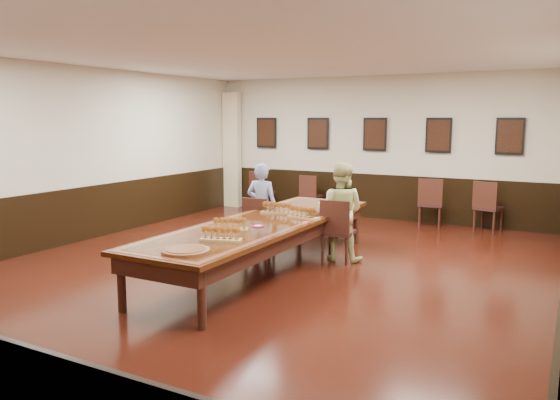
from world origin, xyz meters
The scene contains 23 objects.
floor centered at (0.00, 0.00, -0.01)m, with size 8.00×10.00×0.02m, color black.
ceiling centered at (0.00, 0.00, 3.21)m, with size 8.00×10.00×0.02m, color white.
wall_back centered at (0.00, 5.01, 1.60)m, with size 8.00×0.02×3.20m, color beige.
wall_left centered at (-4.01, 0.00, 1.60)m, with size 0.02×10.00×3.20m, color beige.
chair_man centered at (-0.67, 1.00, 0.47)m, with size 0.44×0.48×0.94m, color black, non-canonical shape.
chair_woman centered at (0.76, 1.02, 0.50)m, with size 0.47×0.51×1.00m, color black, non-canonical shape.
spare_chair_a centered at (-2.73, 4.60, 0.49)m, with size 0.46×0.50×0.98m, color black, non-canonical shape.
spare_chair_b centered at (-1.45, 4.71, 0.47)m, with size 0.44×0.48×0.94m, color black, non-canonical shape.
spare_chair_c centered at (1.38, 4.52, 0.52)m, with size 0.48×0.53×1.03m, color black, non-canonical shape.
spare_chair_d centered at (2.52, 4.62, 0.51)m, with size 0.48×0.52×1.02m, color black, non-canonical shape.
person_man centered at (-0.68, 1.10, 0.75)m, with size 0.55×0.36×1.50m, color #4560AD.
person_woman centered at (0.75, 1.13, 0.79)m, with size 0.78×0.61×1.57m, color #D1D484.
pink_phone centered at (0.60, 0.16, 0.76)m, with size 0.07×0.14×0.01m, color #DF4A6B.
curtain centered at (-3.75, 4.82, 1.45)m, with size 0.45×0.18×2.90m, color beige.
wainscoting centered at (0.00, 0.00, 0.50)m, with size 8.00×10.00×1.00m.
conference_table centered at (0.00, 0.00, 0.61)m, with size 1.40×5.00×0.76m.
posters centered at (0.00, 4.94, 1.90)m, with size 6.14×0.04×0.74m.
flight_a centered at (-0.13, 0.64, 0.84)m, with size 0.53×0.22×0.19m.
flight_b centered at (0.43, 0.45, 0.84)m, with size 0.53×0.23×0.19m.
flight_c centered at (-0.06, -0.81, 0.83)m, with size 0.50×0.34×0.18m.
flight_d centered at (0.20, -1.40, 0.84)m, with size 0.54×0.31×0.19m.
red_plate_grp centered at (0.15, -0.42, 0.76)m, with size 0.18×0.18×0.02m.
carved_platter centered at (0.18, -2.07, 0.77)m, with size 0.62×0.62×0.04m.
Camera 1 is at (4.00, -6.84, 2.26)m, focal length 35.00 mm.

